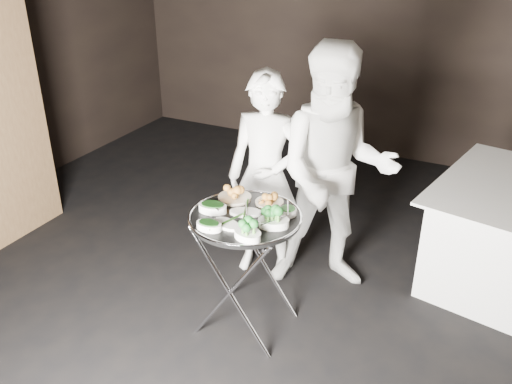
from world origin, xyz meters
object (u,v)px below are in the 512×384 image
at_px(tray_stand, 246,267).
at_px(waiter_right, 335,173).
at_px(serving_tray, 245,217).
at_px(waiter_left, 266,177).

height_order(tray_stand, waiter_right, waiter_right).
relative_size(serving_tray, waiter_right, 0.39).
xyz_separation_m(tray_stand, waiter_left, (-0.18, 0.68, 0.32)).
relative_size(serving_tray, waiter_left, 0.45).
relative_size(tray_stand, waiter_left, 0.53).
relative_size(tray_stand, waiter_right, 0.46).
xyz_separation_m(tray_stand, serving_tray, (-0.00, 0.00, 0.37)).
height_order(serving_tray, waiter_left, waiter_left).
height_order(tray_stand, serving_tray, serving_tray).
xyz_separation_m(tray_stand, waiter_right, (0.33, 0.74, 0.44)).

